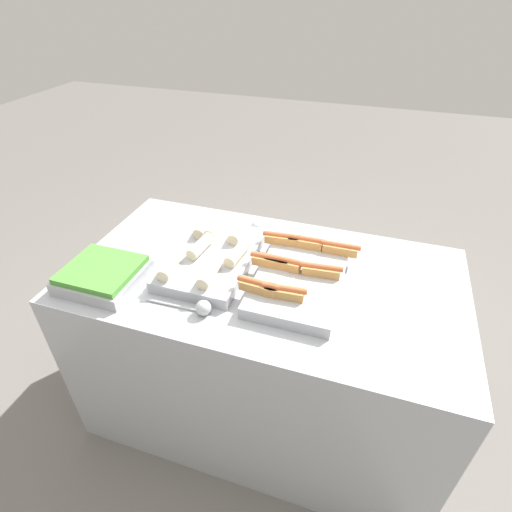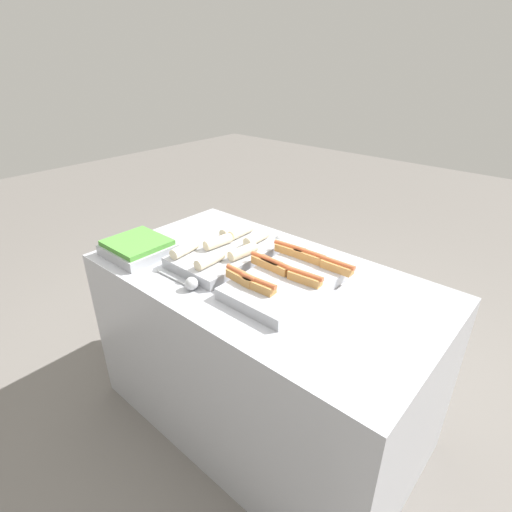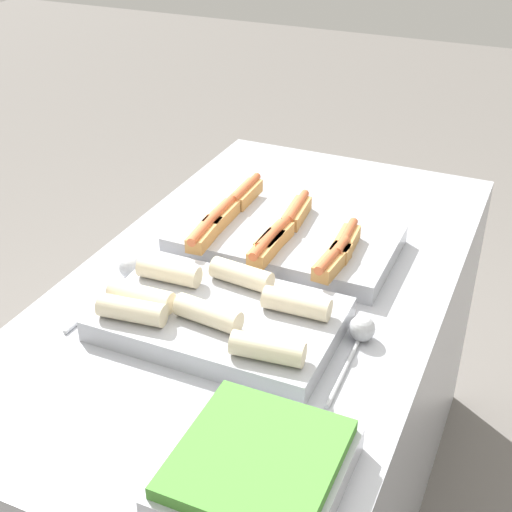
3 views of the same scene
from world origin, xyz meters
The scene contains 7 objects.
ground_plane centered at (0.00, 0.00, 0.00)m, with size 12.00×12.00×0.00m, color slate.
counter centered at (0.00, 0.00, 0.44)m, with size 1.58×0.87×0.88m.
tray_hotdogs centered at (0.14, 0.00, 0.91)m, with size 0.41×0.56×0.10m.
tray_wraps centered at (-0.23, 0.01, 0.91)m, with size 0.32×0.51×0.10m.
tray_side_front centered at (-0.59, -0.25, 0.91)m, with size 0.30×0.28×0.07m.
serving_spoon_near centered at (-0.15, -0.29, 0.90)m, with size 0.26×0.06×0.06m.
serving_spoon_far centered at (-0.15, 0.29, 0.90)m, with size 0.28×0.06×0.06m.
Camera 2 is at (1.00, -1.18, 1.76)m, focal length 28.00 mm.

